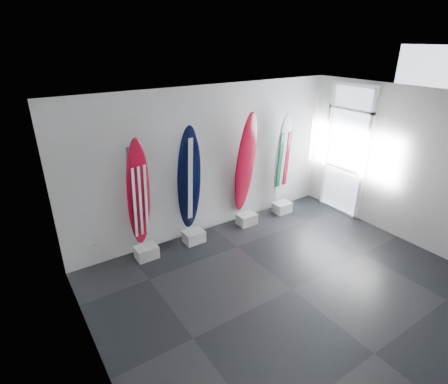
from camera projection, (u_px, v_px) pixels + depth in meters
floor at (292, 289)px, 5.79m from camera, size 6.00×6.00×0.00m
ceiling at (310, 104)px, 4.58m from camera, size 6.00×6.00×0.00m
wall_back at (210, 162)px, 7.08m from camera, size 6.00×0.00×6.00m
wall_left at (91, 279)px, 3.66m from camera, size 0.00×5.00×5.00m
wall_right at (413, 169)px, 6.71m from camera, size 0.00×5.00×5.00m
display_block_usa at (147, 252)px, 6.57m from camera, size 0.40×0.30×0.24m
surfboard_usa at (139, 194)px, 6.18m from camera, size 0.50×0.32×2.07m
display_block_navy at (194, 236)px, 7.09m from camera, size 0.40×0.30×0.24m
surfboard_navy at (189, 180)px, 6.68m from camera, size 0.50×0.33×2.15m
display_block_swiss at (247, 219)px, 7.76m from camera, size 0.40×0.30×0.24m
surfboard_swiss at (245, 165)px, 7.34m from camera, size 0.55×0.44×2.25m
display_block_italy at (282, 207)px, 8.29m from camera, size 0.40×0.30×0.24m
surfboard_italy at (282, 159)px, 7.90m from camera, size 0.49×0.25×2.08m
wall_outlet at (95, 248)px, 6.29m from camera, size 0.09×0.02×0.13m
glass_door at (345, 152)px, 7.90m from camera, size 0.12×1.16×2.85m
balcony at (375, 178)px, 8.95m from camera, size 2.80×2.20×1.20m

